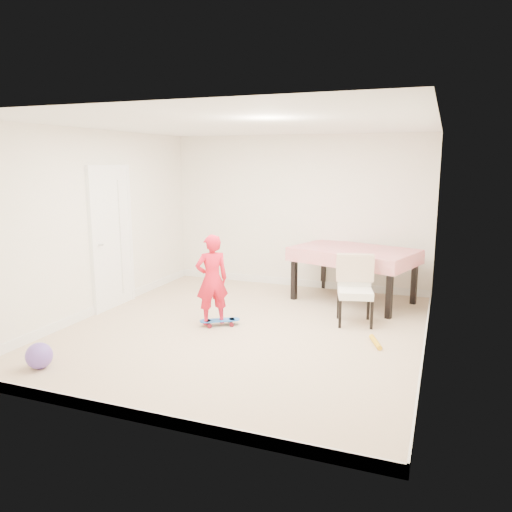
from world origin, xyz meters
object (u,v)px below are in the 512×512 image
at_px(dining_table, 353,275).
at_px(dining_chair, 355,291).
at_px(skateboard, 220,323).
at_px(child, 212,282).
at_px(balloon, 39,356).

bearing_deg(dining_table, dining_chair, -61.34).
xyz_separation_m(dining_table, skateboard, (-1.45, -1.79, -0.38)).
height_order(dining_table, child, child).
xyz_separation_m(dining_chair, balloon, (-2.86, -2.67, -0.32)).
height_order(skateboard, child, child).
relative_size(dining_table, skateboard, 3.32).
relative_size(dining_table, child, 1.49).
bearing_deg(dining_chair, skateboard, -171.01).
bearing_deg(child, skateboard, 163.17).
height_order(dining_table, skateboard, dining_table).
height_order(dining_table, balloon, dining_table).
distance_m(dining_chair, balloon, 3.93).
relative_size(dining_table, balloon, 6.38).
distance_m(dining_table, balloon, 4.60).
bearing_deg(skateboard, dining_chair, -8.64).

